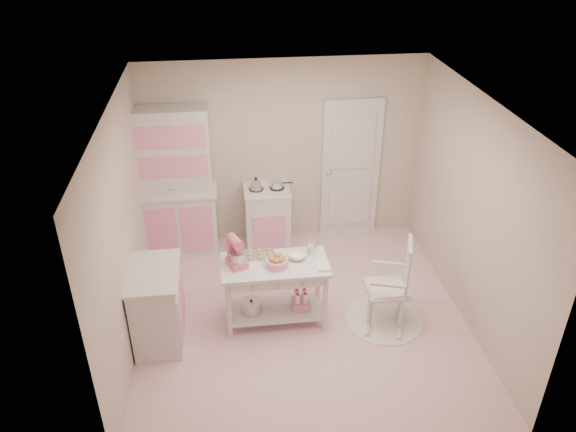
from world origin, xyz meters
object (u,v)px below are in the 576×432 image
(hutch, at_px, (176,184))
(base_cabinet, at_px, (157,306))
(stove, at_px, (267,218))
(work_table, at_px, (275,292))
(bread_basket, at_px, (277,263))
(rocking_chair, at_px, (388,282))
(stand_mixer, at_px, (236,252))

(hutch, height_order, base_cabinet, hutch)
(stove, relative_size, base_cabinet, 1.00)
(work_table, xyz_separation_m, bread_basket, (0.02, -0.05, 0.45))
(bread_basket, bearing_deg, rocking_chair, -4.89)
(hutch, xyz_separation_m, work_table, (1.15, -1.66, -0.64))
(base_cabinet, bearing_deg, stove, 52.39)
(stove, relative_size, bread_basket, 3.68)
(stove, height_order, work_table, stove)
(stove, bearing_deg, base_cabinet, -127.61)
(hutch, xyz_separation_m, stand_mixer, (0.73, -1.64, -0.07))
(stove, bearing_deg, bread_basket, -91.12)
(base_cabinet, bearing_deg, bread_basket, 4.73)
(stove, distance_m, bread_basket, 1.71)
(stove, bearing_deg, stand_mixer, -106.52)
(base_cabinet, bearing_deg, work_table, 6.96)
(work_table, distance_m, stand_mixer, 0.71)
(rocking_chair, distance_m, work_table, 1.29)
(rocking_chair, distance_m, stand_mixer, 1.75)
(work_table, bearing_deg, stove, 88.14)
(hutch, bearing_deg, stand_mixer, -66.12)
(bread_basket, bearing_deg, base_cabinet, -175.27)
(stand_mixer, distance_m, bread_basket, 0.46)
(hutch, xyz_separation_m, rocking_chair, (2.42, -1.82, -0.49))
(hutch, distance_m, base_cabinet, 1.92)
(rocking_chair, bearing_deg, stove, 141.37)
(hutch, height_order, work_table, hutch)
(base_cabinet, bearing_deg, rocking_chair, 0.08)
(base_cabinet, xyz_separation_m, stand_mixer, (0.89, 0.18, 0.51))
(hutch, height_order, stand_mixer, hutch)
(work_table, height_order, stand_mixer, stand_mixer)
(rocking_chair, relative_size, bread_basket, 4.40)
(stove, bearing_deg, rocking_chair, -55.44)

